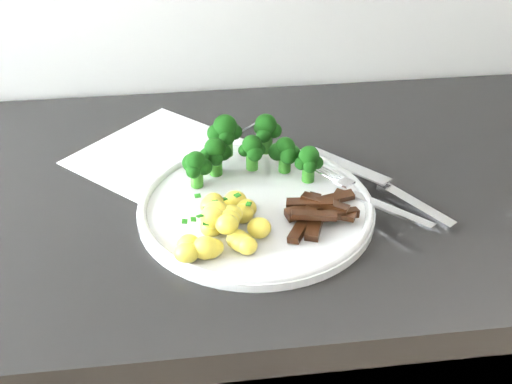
{
  "coord_description": "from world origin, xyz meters",
  "views": [
    {
      "loc": [
        -0.18,
        0.97,
        1.35
      ],
      "look_at": [
        -0.1,
        1.62,
        0.91
      ],
      "focal_mm": 45.72,
      "sensor_mm": 36.0,
      "label": 1
    }
  ],
  "objects_px": {
    "beef_strips": "(318,211)",
    "broccoli": "(247,147)",
    "recipe_paper": "(187,165)",
    "plate": "(256,207)",
    "knife": "(395,194)",
    "fork": "(374,200)",
    "potatoes": "(222,225)"
  },
  "relations": [
    {
      "from": "beef_strips",
      "to": "knife",
      "type": "height_order",
      "value": "beef_strips"
    },
    {
      "from": "broccoli",
      "to": "knife",
      "type": "bearing_deg",
      "value": -22.83
    },
    {
      "from": "recipe_paper",
      "to": "plate",
      "type": "relative_size",
      "value": 1.22
    },
    {
      "from": "beef_strips",
      "to": "fork",
      "type": "xyz_separation_m",
      "value": [
        0.07,
        0.02,
        -0.0
      ]
    },
    {
      "from": "beef_strips",
      "to": "knife",
      "type": "xyz_separation_m",
      "value": [
        0.11,
        0.04,
        -0.01
      ]
    },
    {
      "from": "broccoli",
      "to": "potatoes",
      "type": "xyz_separation_m",
      "value": [
        -0.04,
        -0.14,
        -0.02
      ]
    },
    {
      "from": "recipe_paper",
      "to": "knife",
      "type": "distance_m",
      "value": 0.28
    },
    {
      "from": "broccoli",
      "to": "plate",
      "type": "bearing_deg",
      "value": -88.92
    },
    {
      "from": "beef_strips",
      "to": "fork",
      "type": "relative_size",
      "value": 0.64
    },
    {
      "from": "potatoes",
      "to": "broccoli",
      "type": "bearing_deg",
      "value": 71.78
    },
    {
      "from": "recipe_paper",
      "to": "beef_strips",
      "type": "bearing_deg",
      "value": -45.69
    },
    {
      "from": "plate",
      "to": "potatoes",
      "type": "relative_size",
      "value": 2.54
    },
    {
      "from": "recipe_paper",
      "to": "broccoli",
      "type": "height_order",
      "value": "broccoli"
    },
    {
      "from": "broccoli",
      "to": "beef_strips",
      "type": "relative_size",
      "value": 1.81
    },
    {
      "from": "broccoli",
      "to": "fork",
      "type": "relative_size",
      "value": 1.16
    },
    {
      "from": "plate",
      "to": "knife",
      "type": "xyz_separation_m",
      "value": [
        0.18,
        0.0,
        0.0
      ]
    },
    {
      "from": "fork",
      "to": "knife",
      "type": "relative_size",
      "value": 0.78
    },
    {
      "from": "knife",
      "to": "broccoli",
      "type": "bearing_deg",
      "value": 157.17
    },
    {
      "from": "knife",
      "to": "potatoes",
      "type": "bearing_deg",
      "value": -164.93
    },
    {
      "from": "plate",
      "to": "recipe_paper",
      "type": "bearing_deg",
      "value": 124.21
    },
    {
      "from": "beef_strips",
      "to": "broccoli",
      "type": "bearing_deg",
      "value": 121.81
    },
    {
      "from": "recipe_paper",
      "to": "knife",
      "type": "xyz_separation_m",
      "value": [
        0.26,
        -0.12,
        0.01
      ]
    },
    {
      "from": "beef_strips",
      "to": "knife",
      "type": "distance_m",
      "value": 0.12
    },
    {
      "from": "potatoes",
      "to": "knife",
      "type": "relative_size",
      "value": 0.58
    },
    {
      "from": "plate",
      "to": "broccoli",
      "type": "distance_m",
      "value": 0.09
    },
    {
      "from": "recipe_paper",
      "to": "fork",
      "type": "bearing_deg",
      "value": -31.62
    },
    {
      "from": "potatoes",
      "to": "fork",
      "type": "xyz_separation_m",
      "value": [
        0.19,
        0.04,
        -0.01
      ]
    },
    {
      "from": "broccoli",
      "to": "potatoes",
      "type": "relative_size",
      "value": 1.56
    },
    {
      "from": "fork",
      "to": "knife",
      "type": "height_order",
      "value": "fork"
    },
    {
      "from": "broccoli",
      "to": "knife",
      "type": "height_order",
      "value": "broccoli"
    },
    {
      "from": "plate",
      "to": "fork",
      "type": "bearing_deg",
      "value": -7.51
    },
    {
      "from": "recipe_paper",
      "to": "potatoes",
      "type": "bearing_deg",
      "value": -78.83
    }
  ]
}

